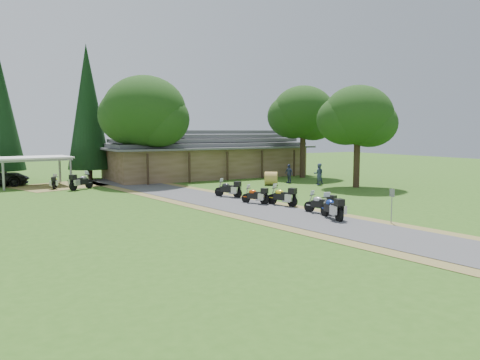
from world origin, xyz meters
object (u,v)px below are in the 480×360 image
lodge (207,153)px  motorcycle_row_e (228,188)px  motorcycle_carport_a (55,182)px  motorcycle_carport_b (81,181)px  motorcycle_row_c (282,195)px  hay_bale (271,178)px  motorcycle_row_b (320,203)px  motorcycle_row_d (255,195)px  carport (34,172)px  motorcycle_row_a (332,207)px

lodge → motorcycle_row_e: size_ratio=10.99×
motorcycle_carport_a → motorcycle_carport_b: motorcycle_carport_b is taller
motorcycle_row_c → motorcycle_carport_b: bearing=10.6°
motorcycle_row_e → motorcycle_carport_a: bearing=9.5°
motorcycle_carport_b → hay_bale: 16.03m
motorcycle_row_b → hay_bale: motorcycle_row_b is taller
motorcycle_carport_a → motorcycle_row_b: bearing=-136.0°
motorcycle_row_c → motorcycle_row_d: (-1.06, 1.56, -0.07)m
carport → motorcycle_carport_a: carport is taller
motorcycle_row_b → motorcycle_carport_a: (-11.37, 20.35, -0.07)m
motorcycle_row_e → hay_bale: bearing=-86.4°
motorcycle_carport_a → carport: bearing=41.0°
motorcycle_row_d → hay_bale: 10.79m
motorcycle_row_a → motorcycle_row_e: (-0.83, 10.19, -0.02)m
motorcycle_row_d → motorcycle_row_b: bearing=166.3°
motorcycle_row_b → motorcycle_row_e: 8.72m
motorcycle_row_a → motorcycle_row_e: bearing=16.6°
carport → motorcycle_carport_b: carport is taller
lodge → motorcycle_row_a: lodge is taller
lodge → motorcycle_row_e: (-5.52, -14.74, -1.78)m
lodge → motorcycle_row_b: lodge is taller
motorcycle_row_a → motorcycle_carport_a: bearing=38.3°
motorcycle_row_b → motorcycle_carport_a: motorcycle_row_b is taller
lodge → motorcycle_carport_b: 14.66m
lodge → motorcycle_row_e: bearing=-110.5°
motorcycle_carport_a → motorcycle_row_a: bearing=-138.8°
motorcycle_row_d → motorcycle_row_c: bearing=-173.7°
motorcycle_row_c → hay_bale: motorcycle_row_c is taller
lodge → motorcycle_carport_b: bearing=-160.9°
motorcycle_row_c → motorcycle_carport_a: motorcycle_row_c is taller
motorcycle_row_e → carport: bearing=7.2°
hay_bale → motorcycle_carport_b: bearing=161.1°
motorcycle_row_a → motorcycle_row_e: motorcycle_row_a is taller
motorcycle_row_e → motorcycle_row_d: bearing=150.1°
motorcycle_row_a → hay_bale: size_ratio=1.69×
motorcycle_row_c → motorcycle_row_e: 5.23m
motorcycle_row_a → motorcycle_row_c: (0.30, 5.08, -0.01)m
lodge → motorcycle_row_b: 23.79m
motorcycle_row_b → motorcycle_carport_b: 20.91m
motorcycle_row_b → lodge: bearing=-29.4°
carport → motorcycle_row_e: (11.31, -14.35, -0.61)m
motorcycle_carport_b → motorcycle_carport_a: bearing=103.9°
motorcycle_row_d → motorcycle_carport_a: size_ratio=1.05×
lodge → carport: bearing=-178.7°
motorcycle_row_b → motorcycle_row_c: bearing=-15.7°
motorcycle_row_d → lodge: bearing=-44.5°
motorcycle_row_e → motorcycle_carport_b: 12.93m
motorcycle_carport_b → carport: bearing=93.7°
motorcycle_row_a → hay_bale: bearing=-10.2°
motorcycle_row_b → motorcycle_carport_a: 23.31m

